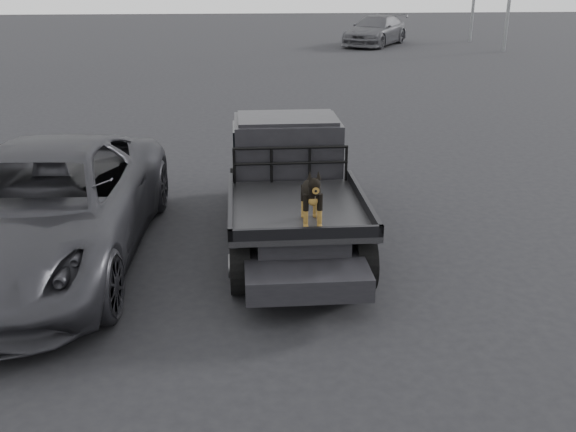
{
  "coord_description": "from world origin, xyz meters",
  "views": [
    {
      "loc": [
        -1.02,
        -7.51,
        4.04
      ],
      "look_at": [
        -0.45,
        -0.4,
        1.3
      ],
      "focal_mm": 40.0,
      "sensor_mm": 36.0,
      "label": 1
    }
  ],
  "objects_px": {
    "flatbed_ute": "(292,213)",
    "distant_car_b": "(376,30)",
    "dog": "(311,195)",
    "parked_suv": "(43,209)"
  },
  "relations": [
    {
      "from": "parked_suv",
      "to": "distant_car_b",
      "type": "xyz_separation_m",
      "value": [
        10.88,
        28.67,
        -0.02
      ]
    },
    {
      "from": "dog",
      "to": "parked_suv",
      "type": "height_order",
      "value": "parked_suv"
    },
    {
      "from": "distant_car_b",
      "to": "flatbed_ute",
      "type": "bearing_deg",
      "value": -72.07
    },
    {
      "from": "distant_car_b",
      "to": "parked_suv",
      "type": "bearing_deg",
      "value": -78.4
    },
    {
      "from": "flatbed_ute",
      "to": "distant_car_b",
      "type": "relative_size",
      "value": 0.95
    },
    {
      "from": "flatbed_ute",
      "to": "distant_car_b",
      "type": "distance_m",
      "value": 29.04
    },
    {
      "from": "flatbed_ute",
      "to": "dog",
      "type": "bearing_deg",
      "value": -85.43
    },
    {
      "from": "flatbed_ute",
      "to": "parked_suv",
      "type": "xyz_separation_m",
      "value": [
        -3.63,
        -0.55,
        0.39
      ]
    },
    {
      "from": "parked_suv",
      "to": "distant_car_b",
      "type": "relative_size",
      "value": 1.08
    },
    {
      "from": "dog",
      "to": "flatbed_ute",
      "type": "bearing_deg",
      "value": 94.57
    }
  ]
}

